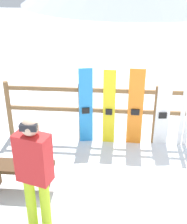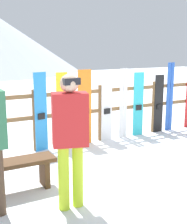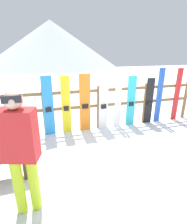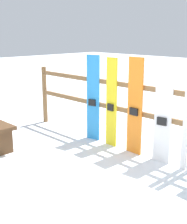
% 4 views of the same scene
% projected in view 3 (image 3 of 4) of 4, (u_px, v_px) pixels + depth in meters
% --- Properties ---
extents(ground_plane, '(40.00, 40.00, 0.00)m').
position_uv_depth(ground_plane, '(125.00, 164.00, 3.54)').
color(ground_plane, white).
extents(mountain_backdrop, '(18.00, 18.00, 6.00)m').
position_uv_depth(mountain_backdrop, '(51.00, 44.00, 24.13)').
color(mountain_backdrop, '#B2BCD1').
rests_on(mountain_backdrop, ground).
extents(fence, '(6.08, 0.10, 1.24)m').
position_uv_depth(fence, '(99.00, 103.00, 4.94)').
color(fence, brown).
rests_on(fence, ground).
extents(person_red, '(0.49, 0.36, 1.75)m').
position_uv_depth(person_red, '(20.00, 147.00, 2.19)').
color(person_red, '#B7D826').
rests_on(person_red, ground).
extents(snowboard_blue, '(0.27, 0.09, 1.58)m').
position_uv_depth(snowboard_blue, '(48.00, 107.00, 4.52)').
color(snowboard_blue, '#288CE0').
rests_on(snowboard_blue, ground).
extents(snowboard_yellow, '(0.24, 0.06, 1.56)m').
position_uv_depth(snowboard_yellow, '(66.00, 106.00, 4.64)').
color(snowboard_yellow, yellow).
rests_on(snowboard_yellow, ground).
extents(snowboard_orange, '(0.30, 0.06, 1.60)m').
position_uv_depth(snowboard_orange, '(85.00, 103.00, 4.77)').
color(snowboard_orange, orange).
rests_on(snowboard_orange, ground).
extents(snowboard_white, '(0.28, 0.08, 1.48)m').
position_uv_depth(snowboard_white, '(104.00, 104.00, 4.93)').
color(snowboard_white, white).
rests_on(snowboard_white, ground).
extents(ski_pair_white, '(0.20, 0.02, 1.59)m').
position_uv_depth(ski_pair_white, '(118.00, 101.00, 5.02)').
color(ski_pair_white, white).
rests_on(ski_pair_white, ground).
extents(snowboard_cyan, '(0.25, 0.08, 1.49)m').
position_uv_depth(snowboard_cyan, '(131.00, 101.00, 5.15)').
color(snowboard_cyan, '#2DBFCC').
rests_on(snowboard_cyan, ground).
extents(snowboard_black_stripe, '(0.25, 0.06, 1.41)m').
position_uv_depth(snowboard_black_stripe, '(149.00, 101.00, 5.32)').
color(snowboard_black_stripe, black).
rests_on(snowboard_black_stripe, ground).
extents(ski_pair_blue, '(0.20, 0.02, 1.69)m').
position_uv_depth(ski_pair_blue, '(159.00, 96.00, 5.36)').
color(ski_pair_blue, blue).
rests_on(ski_pair_blue, ground).
extents(ski_pair_red, '(0.20, 0.02, 1.66)m').
position_uv_depth(ski_pair_red, '(177.00, 95.00, 5.53)').
color(ski_pair_red, red).
rests_on(ski_pair_red, ground).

